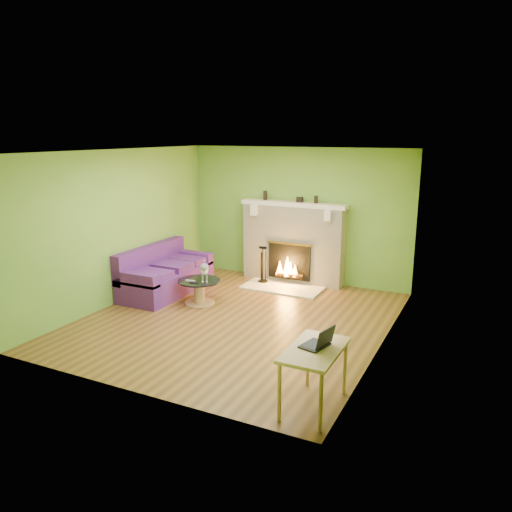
{
  "coord_description": "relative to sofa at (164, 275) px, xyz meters",
  "views": [
    {
      "loc": [
        3.52,
        -6.49,
        2.86
      ],
      "look_at": [
        0.14,
        0.4,
        0.96
      ],
      "focal_mm": 35.0,
      "sensor_mm": 36.0,
      "label": 1
    }
  ],
  "objects": [
    {
      "name": "laptop",
      "position": [
        3.79,
        -2.5,
        0.46
      ],
      "size": [
        0.33,
        0.36,
        0.23
      ],
      "primitive_type": null,
      "rotation": [
        0.0,
        0.0,
        -0.25
      ],
      "color": "black",
      "rests_on": "desk"
    },
    {
      "name": "mantel",
      "position": [
        1.86,
        1.65,
        1.21
      ],
      "size": [
        2.1,
        0.28,
        0.08
      ],
      "primitive_type": "cube",
      "color": "beige",
      "rests_on": "fireplace"
    },
    {
      "name": "wall_left",
      "position": [
        -0.39,
        -0.65,
        0.97
      ],
      "size": [
        0.0,
        5.0,
        5.0
      ],
      "primitive_type": "plane",
      "rotation": [
        1.57,
        0.0,
        1.57
      ],
      "color": "#5A8B2D",
      "rests_on": "floor"
    },
    {
      "name": "floor",
      "position": [
        1.86,
        -0.65,
        -0.33
      ],
      "size": [
        5.0,
        5.0,
        0.0
      ],
      "primitive_type": "plane",
      "color": "#543718",
      "rests_on": "ground"
    },
    {
      "name": "desk",
      "position": [
        3.81,
        -2.55,
        0.26
      ],
      "size": [
        0.53,
        0.91,
        0.68
      ],
      "color": "tan",
      "rests_on": "floor"
    },
    {
      "name": "wall_front",
      "position": [
        1.86,
        -3.15,
        0.97
      ],
      "size": [
        5.0,
        0.0,
        5.0
      ],
      "primitive_type": "plane",
      "rotation": [
        -1.57,
        0.0,
        0.0
      ],
      "color": "#5A8B2D",
      "rests_on": "floor"
    },
    {
      "name": "fireplace",
      "position": [
        1.86,
        1.67,
        0.44
      ],
      "size": [
        2.1,
        0.46,
        1.58
      ],
      "color": "beige",
      "rests_on": "floor"
    },
    {
      "name": "remote_black",
      "position": [
        0.93,
        -0.42,
        0.09
      ],
      "size": [
        0.16,
        0.07,
        0.02
      ],
      "primitive_type": "cube",
      "rotation": [
        0.0,
        0.0,
        0.15
      ],
      "color": "black",
      "rests_on": "coffee_table"
    },
    {
      "name": "hearth",
      "position": [
        1.86,
        1.15,
        -0.32
      ],
      "size": [
        1.5,
        0.75,
        0.03
      ],
      "primitive_type": "cube",
      "color": "beige",
      "rests_on": "floor"
    },
    {
      "name": "mantel_vase_right",
      "position": [
        2.3,
        1.68,
        1.32
      ],
      "size": [
        0.07,
        0.07,
        0.14
      ],
      "primitive_type": "cylinder",
      "color": "black",
      "rests_on": "mantel"
    },
    {
      "name": "mantel_vase_left",
      "position": [
        1.25,
        1.68,
        1.34
      ],
      "size": [
        0.08,
        0.08,
        0.18
      ],
      "primitive_type": "cylinder",
      "color": "black",
      "rests_on": "mantel"
    },
    {
      "name": "sofa",
      "position": [
        0.0,
        0.0,
        0.0
      ],
      "size": [
        0.88,
        1.9,
        0.85
      ],
      "color": "#4A1B66",
      "rests_on": "floor"
    },
    {
      "name": "mantel_box",
      "position": [
        1.97,
        1.68,
        1.3
      ],
      "size": [
        0.12,
        0.08,
        0.1
      ],
      "primitive_type": "cube",
      "color": "black",
      "rests_on": "mantel"
    },
    {
      "name": "cat",
      "position": [
        0.99,
        -0.19,
        0.25
      ],
      "size": [
        0.46,
        0.56,
        0.34
      ],
      "primitive_type": null,
      "rotation": [
        0.0,
        0.0,
        0.56
      ],
      "color": "#5C5C61",
      "rests_on": "coffee_table"
    },
    {
      "name": "window_frame",
      "position": [
        4.1,
        -1.55,
        1.22
      ],
      "size": [
        0.0,
        1.2,
        1.2
      ],
      "primitive_type": "plane",
      "rotation": [
        1.57,
        0.0,
        -1.57
      ],
      "color": "silver",
      "rests_on": "wall_right"
    },
    {
      "name": "coffee_table",
      "position": [
        0.91,
        -0.24,
        -0.09
      ],
      "size": [
        0.73,
        0.73,
        0.41
      ],
      "color": "tan",
      "rests_on": "floor"
    },
    {
      "name": "ceiling",
      "position": [
        1.86,
        -0.65,
        2.27
      ],
      "size": [
        5.0,
        5.0,
        0.0
      ],
      "primitive_type": "plane",
      "rotation": [
        3.14,
        0.0,
        0.0
      ],
      "color": "white",
      "rests_on": "wall_back"
    },
    {
      "name": "remote_silver",
      "position": [
        0.81,
        -0.36,
        0.09
      ],
      "size": [
        0.17,
        0.07,
        0.02
      ],
      "primitive_type": "cube",
      "rotation": [
        0.0,
        0.0,
        0.13
      ],
      "color": "#959598",
      "rests_on": "coffee_table"
    },
    {
      "name": "fire_tools",
      "position": [
        1.38,
        1.3,
        0.05
      ],
      "size": [
        0.19,
        0.19,
        0.71
      ],
      "primitive_type": null,
      "color": "black",
      "rests_on": "hearth"
    },
    {
      "name": "wall_back",
      "position": [
        1.86,
        1.85,
        0.97
      ],
      "size": [
        5.0,
        0.0,
        5.0
      ],
      "primitive_type": "plane",
      "rotation": [
        1.57,
        0.0,
        0.0
      ],
      "color": "#5A8B2D",
      "rests_on": "floor"
    },
    {
      "name": "window_pane",
      "position": [
        4.09,
        -1.55,
        1.22
      ],
      "size": [
        0.0,
        1.06,
        1.06
      ],
      "primitive_type": "plane",
      "rotation": [
        1.57,
        0.0,
        -1.57
      ],
      "color": "white",
      "rests_on": "wall_right"
    },
    {
      "name": "wall_right",
      "position": [
        4.11,
        -0.65,
        0.97
      ],
      "size": [
        0.0,
        5.0,
        5.0
      ],
      "primitive_type": "plane",
      "rotation": [
        1.57,
        0.0,
        -1.57
      ],
      "color": "#5A8B2D",
      "rests_on": "floor"
    }
  ]
}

